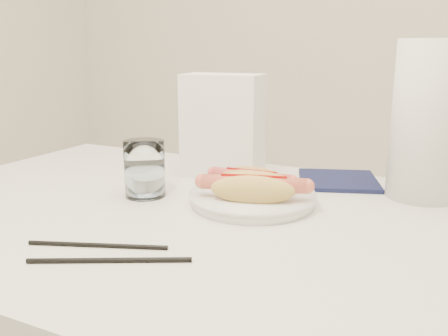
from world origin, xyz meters
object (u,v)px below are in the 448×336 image
at_px(plate, 252,200).
at_px(hotdog_right, 254,188).
at_px(table, 190,241).
at_px(hotdog_left, 251,180).
at_px(paper_towel_roll, 428,121).
at_px(napkin_box, 223,126).
at_px(water_glass, 145,169).

xyz_separation_m(plate, hotdog_right, (0.02, -0.03, 0.03)).
xyz_separation_m(table, hotdog_left, (0.08, 0.11, 0.10)).
relative_size(hotdog_right, paper_towel_roll, 0.62).
distance_m(table, napkin_box, 0.31).
distance_m(plate, napkin_box, 0.24).
relative_size(plate, hotdog_left, 1.43).
bearing_deg(table, hotdog_right, 25.86).
bearing_deg(napkin_box, plate, -53.66).
xyz_separation_m(napkin_box, paper_towel_roll, (0.42, 0.03, 0.04)).
distance_m(napkin_box, paper_towel_roll, 0.43).
bearing_deg(hotdog_left, hotdog_right, -66.41).
distance_m(hotdog_right, paper_towel_roll, 0.36).
bearing_deg(paper_towel_roll, table, -143.16).
bearing_deg(water_glass, plate, 11.86).
height_order(hotdog_left, napkin_box, napkin_box).
distance_m(table, hotdog_right, 0.16).
height_order(water_glass, paper_towel_roll, paper_towel_roll).
xyz_separation_m(hotdog_left, paper_towel_roll, (0.29, 0.17, 0.11)).
xyz_separation_m(hotdog_right, paper_towel_roll, (0.26, 0.23, 0.11)).
bearing_deg(napkin_box, paper_towel_roll, -0.86).
height_order(plate, hotdog_right, hotdog_right).
bearing_deg(table, paper_towel_roll, 36.84).
height_order(table, plate, plate).
bearing_deg(water_glass, hotdog_right, 2.83).
bearing_deg(plate, paper_towel_roll, 34.44).
bearing_deg(hotdog_right, paper_towel_roll, 23.79).
xyz_separation_m(table, paper_towel_roll, (0.37, 0.28, 0.21)).
bearing_deg(paper_towel_roll, hotdog_left, -150.32).
bearing_deg(hotdog_right, table, -170.86).
bearing_deg(hotdog_left, table, -127.68).
distance_m(hotdog_left, paper_towel_roll, 0.36).
bearing_deg(plate, water_glass, -168.14).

